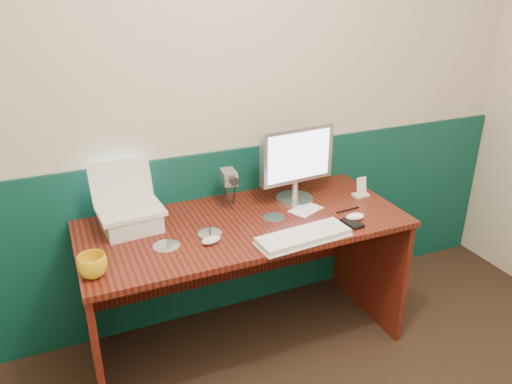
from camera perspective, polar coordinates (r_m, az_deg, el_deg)
name	(u,v)px	position (r m, az deg, el deg)	size (l,w,h in m)	color
back_wall	(243,102)	(2.67, -1.53, 10.21)	(3.50, 0.04, 2.50)	beige
wainscot	(245,229)	(2.93, -1.28, -4.26)	(3.48, 0.02, 1.00)	#083636
desk	(245,285)	(2.66, -1.30, -10.58)	(1.60, 0.70, 0.75)	#37110A
laptop_riser	(132,221)	(2.45, -14.04, -3.24)	(0.26, 0.22, 0.09)	silver
laptop	(128,189)	(2.38, -14.44, 0.36)	(0.30, 0.23, 0.25)	white
monitor	(296,164)	(2.62, 4.54, 3.16)	(0.41, 0.12, 0.41)	silver
keyboard	(303,237)	(2.31, 5.44, -5.15)	(0.44, 0.15, 0.03)	white
mouse_right	(355,217)	(2.53, 11.26, -2.77)	(0.10, 0.06, 0.03)	white
mouse_left	(211,240)	(2.28, -5.15, -5.46)	(0.10, 0.06, 0.03)	silver
mug	(93,266)	(2.13, -18.18, -8.02)	(0.12, 0.12, 0.09)	gold
camcorder	(229,189)	(2.58, -3.12, 0.38)	(0.09, 0.13, 0.20)	#ACADB1
cd_spindle	(210,235)	(2.33, -5.28, -4.94)	(0.11, 0.11, 0.02)	#AEB6BE
cd_loose_a	(166,246)	(2.29, -10.21, -6.07)	(0.12, 0.12, 0.00)	silver
cd_loose_b	(274,217)	(2.51, 2.06, -2.91)	(0.11, 0.11, 0.00)	silver
pen	(348,210)	(2.62, 10.44, -2.02)	(0.01, 0.01, 0.14)	black
papers	(306,210)	(2.59, 5.71, -2.01)	(0.17, 0.11, 0.00)	white
dock	(361,195)	(2.80, 11.87, -0.32)	(0.08, 0.06, 0.01)	white
music_player	(361,186)	(2.78, 11.97, 0.71)	(0.05, 0.01, 0.09)	white
pda	(352,223)	(2.48, 10.95, -3.51)	(0.07, 0.11, 0.01)	black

